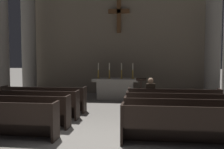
% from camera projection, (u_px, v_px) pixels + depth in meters
% --- Properties ---
extents(ground_plane, '(80.00, 80.00, 0.00)m').
position_uv_depth(ground_plane, '(89.00, 141.00, 5.99)').
color(ground_plane, gray).
extents(pew_left_row_2, '(3.21, 0.50, 0.95)m').
position_uv_depth(pew_left_row_2, '(16.00, 111.00, 7.23)').
color(pew_left_row_2, black).
rests_on(pew_left_row_2, ground).
extents(pew_left_row_3, '(3.21, 0.50, 0.95)m').
position_uv_depth(pew_left_row_3, '(31.00, 104.00, 8.25)').
color(pew_left_row_3, black).
rests_on(pew_left_row_3, ground).
extents(pew_left_row_4, '(3.21, 0.50, 0.95)m').
position_uv_depth(pew_left_row_4, '(43.00, 99.00, 9.28)').
color(pew_left_row_4, black).
rests_on(pew_left_row_4, ground).
extents(pew_right_row_1, '(3.21, 0.50, 0.95)m').
position_uv_depth(pew_right_row_1, '(191.00, 126.00, 5.63)').
color(pew_right_row_1, black).
rests_on(pew_right_row_1, ground).
extents(pew_right_row_2, '(3.21, 0.50, 0.95)m').
position_uv_depth(pew_right_row_2, '(183.00, 115.00, 6.66)').
color(pew_right_row_2, black).
rests_on(pew_right_row_2, ground).
extents(pew_right_row_3, '(3.21, 0.50, 0.95)m').
position_uv_depth(pew_right_row_3, '(178.00, 107.00, 7.68)').
color(pew_right_row_3, black).
rests_on(pew_right_row_3, ground).
extents(pew_right_row_4, '(3.21, 0.50, 0.95)m').
position_uv_depth(pew_right_row_4, '(173.00, 102.00, 8.71)').
color(pew_right_row_4, black).
rests_on(pew_right_row_4, ground).
extents(column_left_third, '(1.13, 1.13, 7.16)m').
position_uv_depth(column_left_third, '(29.00, 30.00, 13.15)').
color(column_left_third, gray).
rests_on(column_left_third, ground).
extents(column_right_third, '(1.13, 1.13, 7.16)m').
position_uv_depth(column_right_third, '(213.00, 28.00, 12.03)').
color(column_right_third, gray).
rests_on(column_right_third, ground).
extents(altar, '(2.20, 0.90, 1.01)m').
position_uv_depth(altar, '(115.00, 88.00, 12.12)').
color(altar, '#A8A399').
rests_on(altar, ground).
extents(candlestick_outer_left, '(0.16, 0.16, 0.76)m').
position_uv_depth(candlestick_outer_left, '(98.00, 73.00, 12.17)').
color(candlestick_outer_left, '#B79338').
rests_on(candlestick_outer_left, altar).
extents(candlestick_inner_left, '(0.16, 0.16, 0.76)m').
position_uv_depth(candlestick_inner_left, '(109.00, 73.00, 12.10)').
color(candlestick_inner_left, '#B79338').
rests_on(candlestick_inner_left, altar).
extents(candlestick_inner_right, '(0.16, 0.16, 0.76)m').
position_uv_depth(candlestick_inner_right, '(121.00, 74.00, 12.03)').
color(candlestick_inner_right, '#B79338').
rests_on(candlestick_inner_right, altar).
extents(candlestick_outer_right, '(0.16, 0.16, 0.76)m').
position_uv_depth(candlestick_outer_right, '(133.00, 74.00, 11.97)').
color(candlestick_outer_right, '#B79338').
rests_on(candlestick_outer_right, altar).
extents(apse_with_cross, '(10.71, 0.47, 7.86)m').
position_uv_depth(apse_with_cross, '(119.00, 24.00, 13.93)').
color(apse_with_cross, gray).
rests_on(apse_with_cross, ground).
extents(lectern, '(0.44, 0.36, 1.15)m').
position_uv_depth(lectern, '(141.00, 92.00, 10.78)').
color(lectern, black).
rests_on(lectern, ground).
extents(lone_worshipper, '(0.32, 0.43, 1.32)m').
position_uv_depth(lone_worshipper, '(150.00, 95.00, 8.83)').
color(lone_worshipper, '#26262B').
rests_on(lone_worshipper, ground).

